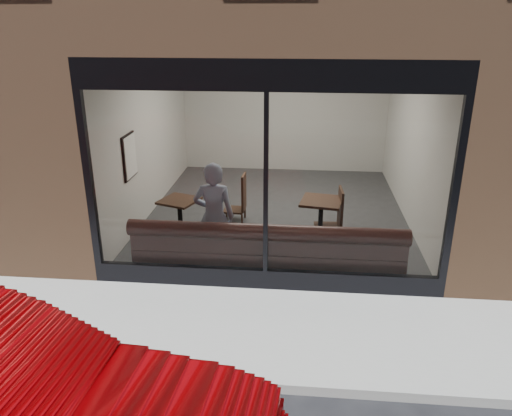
# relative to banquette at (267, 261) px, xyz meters

# --- Properties ---
(ground) EXTENTS (120.00, 120.00, 0.00)m
(ground) POSITION_rel_banquette_xyz_m (0.00, -2.45, -0.23)
(ground) COLOR black
(ground) RESTS_ON ground
(sidewalk_near) EXTENTS (40.00, 2.00, 0.01)m
(sidewalk_near) POSITION_rel_banquette_xyz_m (0.00, -1.45, -0.22)
(sidewalk_near) COLOR gray
(sidewalk_near) RESTS_ON ground
(kerb_near) EXTENTS (40.00, 0.10, 0.12)m
(kerb_near) POSITION_rel_banquette_xyz_m (0.00, -2.50, -0.17)
(kerb_near) COLOR gray
(kerb_near) RESTS_ON ground
(host_building_pier_left) EXTENTS (2.50, 12.00, 3.20)m
(host_building_pier_left) POSITION_rel_banquette_xyz_m (-3.75, 5.55, 1.38)
(host_building_pier_left) COLOR brown
(host_building_pier_left) RESTS_ON ground
(host_building_pier_right) EXTENTS (2.50, 12.00, 3.20)m
(host_building_pier_right) POSITION_rel_banquette_xyz_m (3.75, 5.55, 1.38)
(host_building_pier_right) COLOR brown
(host_building_pier_right) RESTS_ON ground
(host_building_backfill) EXTENTS (5.00, 6.00, 3.20)m
(host_building_backfill) POSITION_rel_banquette_xyz_m (0.00, 8.55, 1.38)
(host_building_backfill) COLOR brown
(host_building_backfill) RESTS_ON ground
(cafe_floor) EXTENTS (6.00, 6.00, 0.00)m
(cafe_floor) POSITION_rel_banquette_xyz_m (0.00, 2.55, -0.21)
(cafe_floor) COLOR #2D2D30
(cafe_floor) RESTS_ON ground
(cafe_ceiling) EXTENTS (6.00, 6.00, 0.00)m
(cafe_ceiling) POSITION_rel_banquette_xyz_m (0.00, 2.55, 2.97)
(cafe_ceiling) COLOR white
(cafe_ceiling) RESTS_ON host_building_upper
(cafe_wall_back) EXTENTS (5.00, 0.00, 5.00)m
(cafe_wall_back) POSITION_rel_banquette_xyz_m (0.00, 5.54, 1.37)
(cafe_wall_back) COLOR beige
(cafe_wall_back) RESTS_ON ground
(cafe_wall_left) EXTENTS (0.00, 6.00, 6.00)m
(cafe_wall_left) POSITION_rel_banquette_xyz_m (-2.49, 2.55, 1.37)
(cafe_wall_left) COLOR beige
(cafe_wall_left) RESTS_ON ground
(cafe_wall_right) EXTENTS (0.00, 6.00, 6.00)m
(cafe_wall_right) POSITION_rel_banquette_xyz_m (2.49, 2.55, 1.37)
(cafe_wall_right) COLOR beige
(cafe_wall_right) RESTS_ON ground
(storefront_kick) EXTENTS (5.00, 0.10, 0.30)m
(storefront_kick) POSITION_rel_banquette_xyz_m (0.00, -0.40, -0.08)
(storefront_kick) COLOR black
(storefront_kick) RESTS_ON ground
(storefront_header) EXTENTS (5.00, 0.10, 0.40)m
(storefront_header) POSITION_rel_banquette_xyz_m (0.00, -0.40, 2.77)
(storefront_header) COLOR black
(storefront_header) RESTS_ON host_building_upper
(storefront_mullion) EXTENTS (0.06, 0.10, 2.50)m
(storefront_mullion) POSITION_rel_banquette_xyz_m (0.00, -0.40, 1.32)
(storefront_mullion) COLOR black
(storefront_mullion) RESTS_ON storefront_kick
(storefront_glass) EXTENTS (4.80, 0.00, 4.80)m
(storefront_glass) POSITION_rel_banquette_xyz_m (0.00, -0.43, 1.33)
(storefront_glass) COLOR white
(storefront_glass) RESTS_ON storefront_kick
(banquette) EXTENTS (4.00, 0.55, 0.45)m
(banquette) POSITION_rel_banquette_xyz_m (0.00, 0.00, 0.00)
(banquette) COLOR #341313
(banquette) RESTS_ON cafe_floor
(person) EXTENTS (0.62, 0.41, 1.70)m
(person) POSITION_rel_banquette_xyz_m (-0.82, 0.17, 0.62)
(person) COLOR #919FBE
(person) RESTS_ON cafe_floor
(cafe_table_left) EXTENTS (0.76, 0.76, 0.04)m
(cafe_table_left) POSITION_rel_banquette_xyz_m (-1.59, 1.11, 0.52)
(cafe_table_left) COLOR #301F13
(cafe_table_left) RESTS_ON cafe_floor
(cafe_table_right) EXTENTS (0.77, 0.77, 0.04)m
(cafe_table_right) POSITION_rel_banquette_xyz_m (0.82, 1.30, 0.52)
(cafe_table_right) COLOR #301F13
(cafe_table_right) RESTS_ON cafe_floor
(cafe_chair_left) EXTENTS (0.38, 0.38, 0.04)m
(cafe_chair_left) POSITION_rel_banquette_xyz_m (-0.78, 2.04, 0.01)
(cafe_chair_left) COLOR #301F13
(cafe_chair_left) RESTS_ON cafe_floor
(cafe_chair_right) EXTENTS (0.49, 0.49, 0.04)m
(cafe_chair_right) POSITION_rel_banquette_xyz_m (0.96, 1.34, 0.01)
(cafe_chair_right) COLOR #301F13
(cafe_chair_right) RESTS_ON cafe_floor
(wall_poster) EXTENTS (0.02, 0.53, 0.71)m
(wall_poster) POSITION_rel_banquette_xyz_m (-2.45, 1.30, 1.22)
(wall_poster) COLOR white
(wall_poster) RESTS_ON cafe_wall_left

